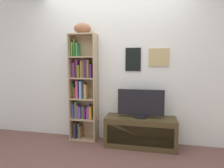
# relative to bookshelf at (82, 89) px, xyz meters

# --- Properties ---
(back_wall) EXTENTS (4.80, 0.08, 2.59)m
(back_wall) POSITION_rel_bookshelf_xyz_m (0.55, 0.12, 0.41)
(back_wall) COLOR white
(back_wall) RESTS_ON ground
(bookshelf) EXTENTS (0.46, 0.24, 1.83)m
(bookshelf) POSITION_rel_bookshelf_xyz_m (0.00, 0.00, 0.00)
(bookshelf) COLOR tan
(bookshelf) RESTS_ON ground
(football) EXTENTS (0.32, 0.26, 0.17)m
(football) POSITION_rel_bookshelf_xyz_m (0.03, -0.03, 1.03)
(football) COLOR #955E3D
(football) RESTS_ON bookshelf
(tv_stand) EXTENTS (1.12, 0.40, 0.48)m
(tv_stand) POSITION_rel_bookshelf_xyz_m (1.02, -0.11, -0.65)
(tv_stand) COLOR #483B20
(tv_stand) RESTS_ON ground
(television) EXTENTS (0.73, 0.22, 0.45)m
(television) POSITION_rel_bookshelf_xyz_m (1.02, -0.11, -0.19)
(television) COLOR black
(television) RESTS_ON tv_stand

